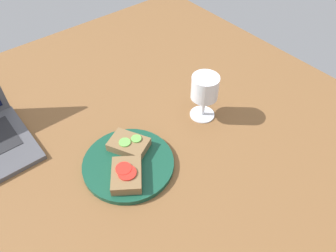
# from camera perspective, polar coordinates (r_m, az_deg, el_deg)

# --- Properties ---
(wooden_table) EXTENTS (1.40, 1.40, 0.03)m
(wooden_table) POSITION_cam_1_polar(r_m,az_deg,el_deg) (0.91, -5.31, -4.52)
(wooden_table) COLOR brown
(wooden_table) RESTS_ON ground
(plate) EXTENTS (0.24, 0.24, 0.01)m
(plate) POSITION_cam_1_polar(r_m,az_deg,el_deg) (0.86, -6.91, -6.55)
(plate) COLOR #144733
(plate) RESTS_ON wooden_table
(sandwich_with_cucumber) EXTENTS (0.11, 0.12, 0.03)m
(sandwich_with_cucumber) POSITION_cam_1_polar(r_m,az_deg,el_deg) (0.88, -6.83, -3.17)
(sandwich_with_cucumber) COLOR brown
(sandwich_with_cucumber) RESTS_ON plate
(sandwich_with_tomato) EXTENTS (0.12, 0.12, 0.03)m
(sandwich_with_tomato) POSITION_cam_1_polar(r_m,az_deg,el_deg) (0.81, -7.24, -8.41)
(sandwich_with_tomato) COLOR brown
(sandwich_with_tomato) RESTS_ON plate
(wine_glass) EXTENTS (0.08, 0.08, 0.14)m
(wine_glass) POSITION_cam_1_polar(r_m,az_deg,el_deg) (0.92, 6.42, 6.41)
(wine_glass) COLOR white
(wine_glass) RESTS_ON wooden_table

